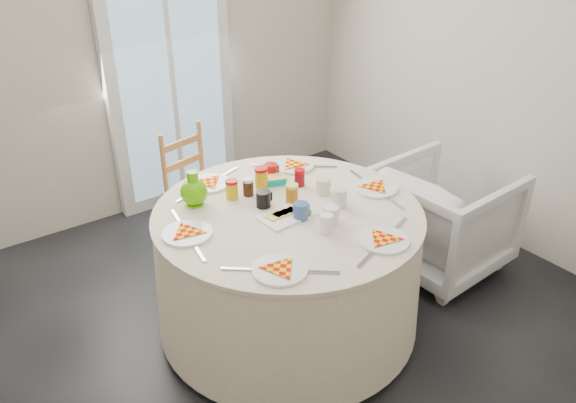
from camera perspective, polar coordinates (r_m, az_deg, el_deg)
floor at (r=3.19m, az=-0.96°, el=-15.01°), size 4.00×4.00×0.00m
wall_back at (r=4.21m, az=-17.68°, el=14.95°), size 4.00×0.02×2.60m
wall_right at (r=3.93m, az=24.04°, el=12.96°), size 0.02×4.00×2.60m
glass_door at (r=4.37m, az=-11.97°, el=12.70°), size 1.00×0.08×2.10m
table at (r=3.15m, az=0.00°, el=-6.82°), size 1.47×1.47×0.74m
wooden_chair at (r=3.87m, az=-8.94°, el=1.65°), size 0.46×0.45×0.86m
armchair at (r=3.78m, az=15.42°, el=-1.18°), size 0.75×0.80×0.78m
place_settings at (r=2.94m, az=-0.00°, el=-0.51°), size 1.72×1.72×0.02m
jar_cluster at (r=3.10m, az=-2.35°, el=2.16°), size 0.47×0.27×0.13m
butter_tub at (r=3.21m, az=-1.29°, el=2.46°), size 0.14×0.12×0.05m
green_pitcher at (r=2.99m, az=-9.62°, el=1.80°), size 0.19×0.19×0.19m
cheese_platter at (r=2.88m, az=-0.09°, el=-1.10°), size 0.29×0.20×0.04m
mugs_glasses at (r=2.97m, az=1.65°, el=0.67°), size 0.65×0.65×0.11m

